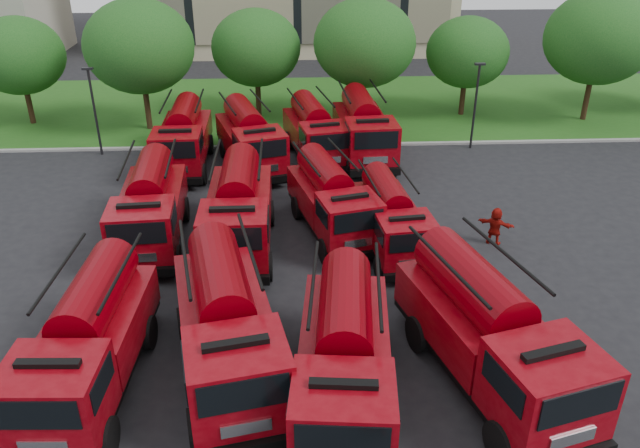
# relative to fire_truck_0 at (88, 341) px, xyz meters

# --- Properties ---
(ground) EXTENTS (140.00, 140.00, 0.00)m
(ground) POSITION_rel_fire_truck_0_xyz_m (5.01, 2.78, -1.70)
(ground) COLOR black
(ground) RESTS_ON ground
(lawn) EXTENTS (70.00, 16.00, 0.12)m
(lawn) POSITION_rel_fire_truck_0_xyz_m (5.01, 28.78, -1.64)
(lawn) COLOR #1E5416
(lawn) RESTS_ON ground
(curb) EXTENTS (70.00, 0.30, 0.14)m
(curb) POSITION_rel_fire_truck_0_xyz_m (5.01, 20.68, -1.63)
(curb) COLOR gray
(curb) RESTS_ON ground
(tree_1) EXTENTS (5.71, 5.71, 6.98)m
(tree_1) POSITION_rel_fire_truck_0_xyz_m (-10.99, 25.78, 2.85)
(tree_1) COLOR #382314
(tree_1) RESTS_ON ground
(tree_2) EXTENTS (6.72, 6.72, 8.22)m
(tree_2) POSITION_rel_fire_truck_0_xyz_m (-2.99, 24.28, 3.65)
(tree_2) COLOR #382314
(tree_2) RESTS_ON ground
(tree_3) EXTENTS (5.88, 5.88, 7.19)m
(tree_3) POSITION_rel_fire_truck_0_xyz_m (4.01, 26.78, 2.98)
(tree_3) COLOR #382314
(tree_3) RESTS_ON ground
(tree_4) EXTENTS (6.55, 6.55, 8.01)m
(tree_4) POSITION_rel_fire_truck_0_xyz_m (11.01, 25.28, 3.52)
(tree_4) COLOR #382314
(tree_4) RESTS_ON ground
(tree_5) EXTENTS (5.46, 5.46, 6.68)m
(tree_5) POSITION_rel_fire_truck_0_xyz_m (18.01, 26.28, 2.65)
(tree_5) COLOR #382314
(tree_5) RESTS_ON ground
(tree_6) EXTENTS (6.89, 6.89, 8.42)m
(tree_6) POSITION_rel_fire_truck_0_xyz_m (26.01, 24.78, 3.79)
(tree_6) COLOR #382314
(tree_6) RESTS_ON ground
(lamp_post_0) EXTENTS (0.60, 0.25, 5.11)m
(lamp_post_0) POSITION_rel_fire_truck_0_xyz_m (-4.99, 19.98, 1.20)
(lamp_post_0) COLOR black
(lamp_post_0) RESTS_ON ground
(lamp_post_1) EXTENTS (0.60, 0.25, 5.11)m
(lamp_post_1) POSITION_rel_fire_truck_0_xyz_m (17.01, 19.98, 1.20)
(lamp_post_1) COLOR black
(lamp_post_1) RESTS_ON ground
(fire_truck_0) EXTENTS (3.00, 7.54, 3.38)m
(fire_truck_0) POSITION_rel_fire_truck_0_xyz_m (0.00, 0.00, 0.00)
(fire_truck_0) COLOR black
(fire_truck_0) RESTS_ON ground
(fire_truck_1) EXTENTS (4.26, 8.28, 3.60)m
(fire_truck_1) POSITION_rel_fire_truck_0_xyz_m (4.07, 0.44, 0.11)
(fire_truck_1) COLOR black
(fire_truck_1) RESTS_ON ground
(fire_truck_2) EXTENTS (3.35, 7.77, 3.44)m
(fire_truck_2) POSITION_rel_fire_truck_0_xyz_m (7.55, -1.14, 0.03)
(fire_truck_2) COLOR black
(fire_truck_2) RESTS_ON ground
(fire_truck_3) EXTENTS (4.76, 8.41, 3.63)m
(fire_truck_3) POSITION_rel_fire_truck_0_xyz_m (12.00, -0.35, 0.13)
(fire_truck_3) COLOR black
(fire_truck_3) RESTS_ON ground
(fire_truck_4) EXTENTS (3.12, 7.56, 3.37)m
(fire_truck_4) POSITION_rel_fire_truck_0_xyz_m (0.09, 9.18, -0.01)
(fire_truck_4) COLOR black
(fire_truck_4) RESTS_ON ground
(fire_truck_5) EXTENTS (2.86, 7.70, 3.50)m
(fire_truck_5) POSITION_rel_fire_truck_0_xyz_m (3.89, 8.56, 0.06)
(fire_truck_5) COLOR black
(fire_truck_5) RESTS_ON ground
(fire_truck_6) EXTENTS (4.03, 7.30, 3.15)m
(fire_truck_6) POSITION_rel_fire_truck_0_xyz_m (7.91, 9.73, -0.11)
(fire_truck_6) COLOR black
(fire_truck_6) RESTS_ON ground
(fire_truck_7) EXTENTS (2.89, 6.54, 2.88)m
(fire_truck_7) POSITION_rel_fire_truck_0_xyz_m (10.31, 8.07, -0.25)
(fire_truck_7) COLOR black
(fire_truck_7) RESTS_ON ground
(fire_truck_8) EXTENTS (2.86, 7.44, 3.36)m
(fire_truck_8) POSITION_rel_fire_truck_0_xyz_m (0.23, 17.93, -0.01)
(fire_truck_8) COLOR black
(fire_truck_8) RESTS_ON ground
(fire_truck_9) EXTENTS (4.44, 7.73, 3.34)m
(fire_truck_9) POSITION_rel_fire_truck_0_xyz_m (3.90, 17.68, -0.02)
(fire_truck_9) COLOR black
(fire_truck_9) RESTS_ON ground
(fire_truck_10) EXTENTS (3.73, 7.40, 3.22)m
(fire_truck_10) POSITION_rel_fire_truck_0_xyz_m (7.53, 18.74, -0.08)
(fire_truck_10) COLOR black
(fire_truck_10) RESTS_ON ground
(fire_truck_11) EXTENTS (3.19, 7.86, 3.51)m
(fire_truck_11) POSITION_rel_fire_truck_0_xyz_m (10.32, 18.74, 0.07)
(fire_truck_11) COLOR black
(fire_truck_11) RESTS_ON ground
(firefighter_3) EXTENTS (1.10, 0.98, 1.52)m
(firefighter_3) POSITION_rel_fire_truck_0_xyz_m (11.63, 2.04, -1.70)
(firefighter_3) COLOR black
(firefighter_3) RESTS_ON ground
(firefighter_4) EXTENTS (1.13, 0.94, 1.97)m
(firefighter_4) POSITION_rel_fire_truck_0_xyz_m (-0.63, 7.49, -1.70)
(firefighter_4) COLOR black
(firefighter_4) RESTS_ON ground
(firefighter_5) EXTENTS (1.70, 1.35, 1.69)m
(firefighter_5) POSITION_rel_fire_truck_0_xyz_m (14.89, 8.25, -1.70)
(firefighter_5) COLOR #97110B
(firefighter_5) RESTS_ON ground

